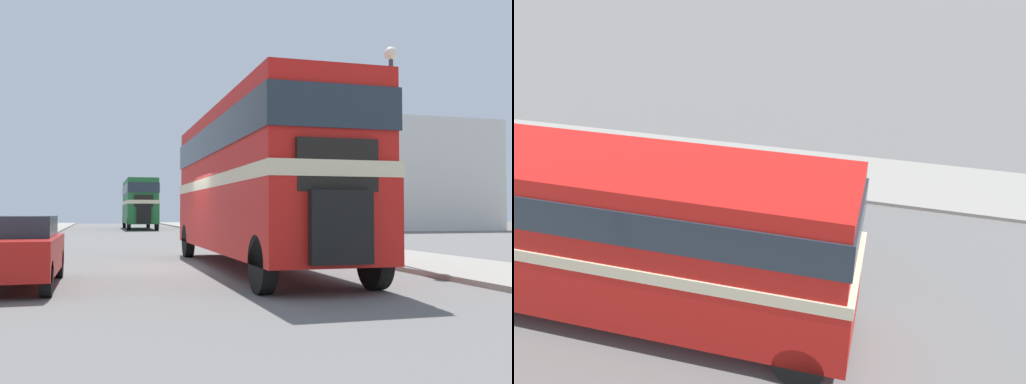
% 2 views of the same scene
% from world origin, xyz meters
% --- Properties ---
extents(ground_plane, '(120.00, 120.00, 0.00)m').
position_xyz_m(ground_plane, '(0.00, 0.00, 0.00)').
color(ground_plane, slate).
extents(sidewalk_right, '(3.50, 120.00, 0.12)m').
position_xyz_m(sidewalk_right, '(6.75, 0.00, 0.06)').
color(sidewalk_right, gray).
rests_on(sidewalk_right, ground_plane).
extents(double_decker_bus, '(2.56, 10.97, 4.14)m').
position_xyz_m(double_decker_bus, '(1.70, -1.13, 2.47)').
color(double_decker_bus, red).
rests_on(double_decker_bus, ground_plane).
extents(bus_distant, '(2.51, 10.29, 4.24)m').
position_xyz_m(bus_distant, '(1.13, 35.13, 2.53)').
color(bus_distant, '#1E602D').
rests_on(bus_distant, ground_plane).
extents(car_parked_near, '(1.68, 3.98, 1.41)m').
position_xyz_m(car_parked_near, '(-3.92, -3.40, 0.74)').
color(car_parked_near, red).
rests_on(car_parked_near, ground_plane).
extents(pedestrian_walking, '(0.35, 0.35, 1.74)m').
position_xyz_m(pedestrian_walking, '(6.16, 13.15, 1.11)').
color(pedestrian_walking, '#282833').
rests_on(pedestrian_walking, sidewalk_right).
extents(street_lamp, '(0.36, 0.36, 5.86)m').
position_xyz_m(street_lamp, '(5.32, -1.80, 3.96)').
color(street_lamp, '#38383D').
rests_on(street_lamp, sidewalk_right).
extents(shop_building_block, '(19.47, 10.29, 9.02)m').
position_xyz_m(shop_building_block, '(19.92, 28.60, 4.51)').
color(shop_building_block, silver).
rests_on(shop_building_block, ground_plane).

